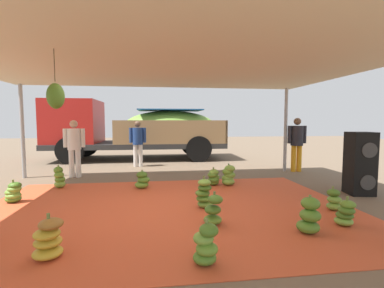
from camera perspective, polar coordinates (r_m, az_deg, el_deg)
name	(u,v)px	position (r m, az deg, el deg)	size (l,w,h in m)	color
ground_plane	(163,176)	(7.98, -5.96, -6.61)	(40.00, 40.00, 0.00)	brown
tarp_orange	(169,209)	(5.07, -4.82, -13.14)	(6.59, 4.66, 0.01)	#D1512D
tent_canopy	(167,62)	(4.84, -5.09, 16.47)	(8.00, 7.00, 2.62)	#9EA0A5
banana_bunch_0	(59,178)	(7.20, -25.58, -6.30)	(0.31, 0.31, 0.54)	#75A83D
banana_bunch_1	(204,194)	(5.06, 2.52, -10.26)	(0.39, 0.37, 0.57)	#6B9E38
banana_bunch_3	(229,176)	(6.85, 7.51, -6.45)	(0.46, 0.44, 0.52)	#75A83D
banana_bunch_4	(142,180)	(6.59, -10.16, -7.37)	(0.45, 0.41, 0.43)	#60932D
banana_bunch_5	(309,217)	(4.29, 22.95, -13.55)	(0.44, 0.44, 0.53)	#518428
banana_bunch_6	(213,178)	(6.79, 4.42, -6.90)	(0.39, 0.40, 0.44)	#518428
banana_bunch_8	(334,200)	(5.53, 27.16, -10.26)	(0.34, 0.36, 0.42)	#75A83D
banana_bunch_10	(345,214)	(4.81, 28.98, -12.40)	(0.32, 0.33, 0.44)	#75A83D
banana_bunch_12	(213,211)	(4.29, 4.41, -13.51)	(0.39, 0.39, 0.50)	#60932D
banana_bunch_13	(48,239)	(3.70, -27.43, -17.00)	(0.46, 0.48, 0.51)	gold
banana_bunch_14	(14,193)	(6.37, -32.78, -8.42)	(0.39, 0.37, 0.44)	#518428
banana_bunch_15	(206,245)	(3.19, 2.85, -20.04)	(0.37, 0.36, 0.50)	#518428
cargo_truck_main	(134,129)	(11.76, -11.80, 3.13)	(7.06, 2.66, 2.40)	#2D2D2D
worker_0	(138,140)	(9.73, -11.07, 0.79)	(0.57, 0.35, 1.57)	silver
worker_1	(297,140)	(9.18, 20.73, 0.71)	(0.61, 0.37, 1.67)	orange
worker_2	(74,144)	(8.35, -23.02, -0.03)	(0.58, 0.36, 1.59)	silver
speaker_stack	(360,163)	(6.90, 31.23, -3.42)	(0.56, 0.56, 1.33)	black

